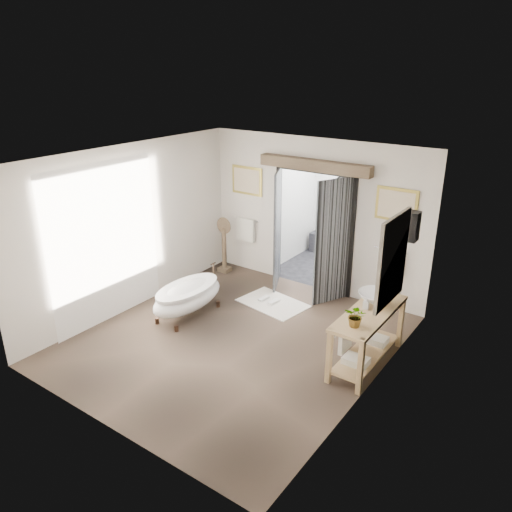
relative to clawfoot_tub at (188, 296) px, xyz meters
The scene contains 13 objects.
ground_plane 1.24m from the clawfoot_tub, ahead, with size 5.00×5.00×0.00m, color brown.
room_shell 1.90m from the clawfoot_tub, 15.21° to the right, with size 4.52×5.02×2.91m.
shower_room 4.00m from the clawfoot_tub, 72.91° to the left, with size 2.22×2.01×2.51m.
back_wall_dressing 2.70m from the clawfoot_tub, 61.15° to the left, with size 3.82×0.77×2.52m.
clawfoot_tub is the anchor object (origin of this frame).
vanity 3.14m from the clawfoot_tub, ahead, with size 0.57×1.60×0.85m.
pedestal_mirror 2.03m from the clawfoot_tub, 110.36° to the left, with size 0.35×0.23×1.19m.
rug 1.60m from the clawfoot_tub, 51.56° to the left, with size 1.20×0.80×0.01m, color silver.
slippers 1.54m from the clawfoot_tub, 54.72° to the left, with size 0.35×0.26×0.05m.
basin 3.23m from the clawfoot_tub, 12.61° to the left, with size 0.52×0.52×0.18m, color white.
plant 3.22m from the clawfoot_tub, ahead, with size 0.29×0.25×0.32m, color gray.
soap_bottle_a 3.14m from the clawfoot_tub, ahead, with size 0.08×0.08×0.18m, color gray.
soap_bottle_b 3.35m from the clawfoot_tub, 19.86° to the left, with size 0.12×0.12×0.15m, color gray.
Camera 1 is at (4.29, -5.46, 4.18)m, focal length 35.00 mm.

